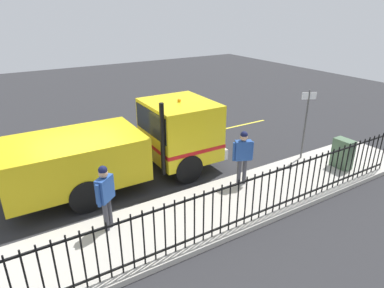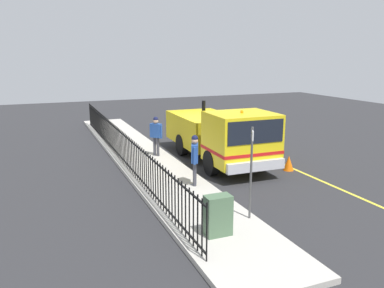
{
  "view_description": "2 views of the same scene",
  "coord_description": "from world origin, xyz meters",
  "px_view_note": "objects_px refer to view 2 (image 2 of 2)",
  "views": [
    {
      "loc": [
        9.07,
        -1.85,
        5.28
      ],
      "look_at": [
        0.68,
        3.3,
        1.19
      ],
      "focal_mm": 31.26,
      "sensor_mm": 36.0,
      "label": 1
    },
    {
      "loc": [
        6.85,
        15.78,
        4.47
      ],
      "look_at": [
        1.78,
        3.27,
        1.34
      ],
      "focal_mm": 36.32,
      "sensor_mm": 36.0,
      "label": 2
    }
  ],
  "objects_px": {
    "worker_standing": "(195,155)",
    "pedestrian_distant": "(156,132)",
    "street_sign": "(251,163)",
    "work_truck": "(222,133)",
    "traffic_cone": "(289,163)",
    "utility_cabinet": "(218,215)"
  },
  "relations": [
    {
      "from": "traffic_cone",
      "to": "street_sign",
      "type": "height_order",
      "value": "street_sign"
    },
    {
      "from": "utility_cabinet",
      "to": "traffic_cone",
      "type": "height_order",
      "value": "utility_cabinet"
    },
    {
      "from": "worker_standing",
      "to": "pedestrian_distant",
      "type": "relative_size",
      "value": 1.0
    },
    {
      "from": "worker_standing",
      "to": "street_sign",
      "type": "xyz_separation_m",
      "value": [
        -0.34,
        3.06,
        0.49
      ]
    },
    {
      "from": "worker_standing",
      "to": "utility_cabinet",
      "type": "xyz_separation_m",
      "value": [
        0.89,
        3.64,
        -0.55
      ]
    },
    {
      "from": "worker_standing",
      "to": "street_sign",
      "type": "height_order",
      "value": "street_sign"
    },
    {
      "from": "worker_standing",
      "to": "utility_cabinet",
      "type": "height_order",
      "value": "worker_standing"
    },
    {
      "from": "worker_standing",
      "to": "traffic_cone",
      "type": "height_order",
      "value": "worker_standing"
    },
    {
      "from": "work_truck",
      "to": "street_sign",
      "type": "relative_size",
      "value": 2.69
    },
    {
      "from": "utility_cabinet",
      "to": "street_sign",
      "type": "bearing_deg",
      "value": -155.03
    },
    {
      "from": "worker_standing",
      "to": "street_sign",
      "type": "relative_size",
      "value": 0.69
    },
    {
      "from": "work_truck",
      "to": "worker_standing",
      "type": "distance_m",
      "value": 3.42
    },
    {
      "from": "worker_standing",
      "to": "traffic_cone",
      "type": "relative_size",
      "value": 2.97
    },
    {
      "from": "work_truck",
      "to": "worker_standing",
      "type": "relative_size",
      "value": 3.89
    },
    {
      "from": "utility_cabinet",
      "to": "traffic_cone",
      "type": "xyz_separation_m",
      "value": [
        -5.17,
        -4.29,
        -0.36
      ]
    },
    {
      "from": "pedestrian_distant",
      "to": "street_sign",
      "type": "bearing_deg",
      "value": 143.69
    },
    {
      "from": "work_truck",
      "to": "utility_cabinet",
      "type": "height_order",
      "value": "work_truck"
    },
    {
      "from": "traffic_cone",
      "to": "street_sign",
      "type": "bearing_deg",
      "value": 43.32
    },
    {
      "from": "utility_cabinet",
      "to": "street_sign",
      "type": "height_order",
      "value": "street_sign"
    },
    {
      "from": "work_truck",
      "to": "street_sign",
      "type": "distance_m",
      "value": 5.95
    },
    {
      "from": "utility_cabinet",
      "to": "street_sign",
      "type": "distance_m",
      "value": 1.72
    },
    {
      "from": "pedestrian_distant",
      "to": "traffic_cone",
      "type": "relative_size",
      "value": 2.95
    }
  ]
}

